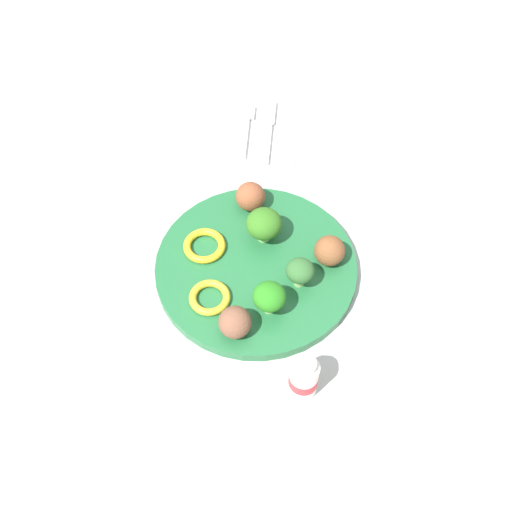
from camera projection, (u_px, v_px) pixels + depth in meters
name	position (u px, v px, depth m)	size (l,w,h in m)	color
ground_plane	(256.00, 271.00, 0.90)	(4.00, 4.00, 0.00)	#B2B2AD
plate	(256.00, 268.00, 0.89)	(0.28, 0.28, 0.02)	#236638
broccoli_floret_back_left	(264.00, 224.00, 0.89)	(0.05, 0.05, 0.05)	#96C571
broccoli_floret_center	(269.00, 297.00, 0.82)	(0.04, 0.04, 0.05)	#ABCB7C
broccoli_floret_front_left	(300.00, 271.00, 0.84)	(0.04, 0.04, 0.05)	#9BC76E
meatball_front_left	(330.00, 253.00, 0.87)	(0.04, 0.04, 0.04)	brown
meatball_back_right	(235.00, 322.00, 0.81)	(0.04, 0.04, 0.04)	brown
meatball_far_rim	(251.00, 197.00, 0.93)	(0.04, 0.04, 0.04)	brown
pepper_ring_near_rim	(204.00, 246.00, 0.90)	(0.06, 0.06, 0.01)	yellow
pepper_ring_back_right	(210.00, 297.00, 0.85)	(0.06, 0.06, 0.01)	gold
napkin	(257.00, 133.00, 1.05)	(0.17, 0.12, 0.01)	white
fork	(246.00, 128.00, 1.06)	(0.12, 0.03, 0.01)	silver
knife	(268.00, 128.00, 1.05)	(0.15, 0.04, 0.01)	silver
yogurt_bottle	(304.00, 377.00, 0.77)	(0.04, 0.04, 0.07)	white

